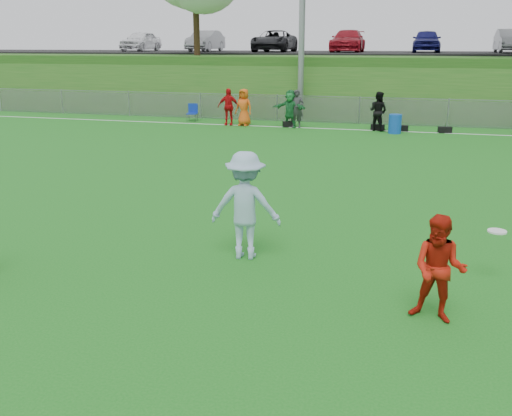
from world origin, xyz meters
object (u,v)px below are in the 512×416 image
(player_blue, at_px, (245,206))
(frisbee, at_px, (497,231))
(recycling_bin, at_px, (395,124))
(player_red_center, at_px, (439,269))

(player_blue, distance_m, frisbee, 4.16)
(player_blue, bearing_deg, recycling_bin, -103.10)
(frisbee, bearing_deg, player_blue, -179.88)
(player_red_center, relative_size, recycling_bin, 1.88)
(player_blue, xyz_separation_m, recycling_bin, (2.09, 15.66, -0.56))
(player_red_center, relative_size, frisbee, 5.09)
(player_red_center, bearing_deg, recycling_bin, 106.88)
(player_red_center, relative_size, player_blue, 0.79)
(frisbee, xyz_separation_m, recycling_bin, (-2.07, 15.65, -0.44))
(player_blue, distance_m, recycling_bin, 15.81)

